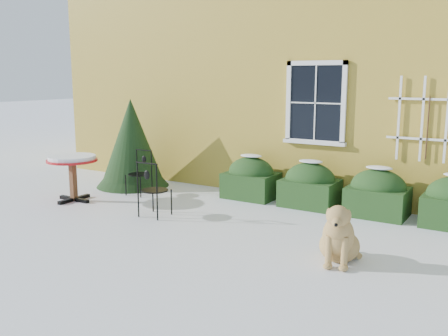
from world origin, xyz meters
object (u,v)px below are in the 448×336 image
Objects in this scene: dog at (339,238)px; evergreen_shrub at (132,151)px; bistro_table at (72,163)px; patio_chair_far at (140,173)px; patio_chair_near at (153,189)px.

evergreen_shrub is at bearing 146.17° from dog.
patio_chair_far is at bearing 56.47° from bistro_table.
patio_chair_near reaches higher than bistro_table.
patio_chair_near reaches higher than patio_chair_far.
dog is (3.59, -0.47, -0.16)m from patio_chair_near.
evergreen_shrub is 2.72m from patio_chair_near.
bistro_table is at bearing -3.24° from patio_chair_near.
evergreen_shrub is 2.04× the size of dog.
dog is (5.65, -2.22, -0.45)m from evergreen_shrub.
bistro_table is at bearing -91.87° from evergreen_shrub.
evergreen_shrub is 2.00× the size of bistro_table.
evergreen_shrub is at bearing 139.14° from patio_chair_far.
patio_chair_near is 1.07× the size of patio_chair_far.
dog is (4.95, -1.66, -0.12)m from patio_chair_far.
patio_chair_far reaches higher than dog.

